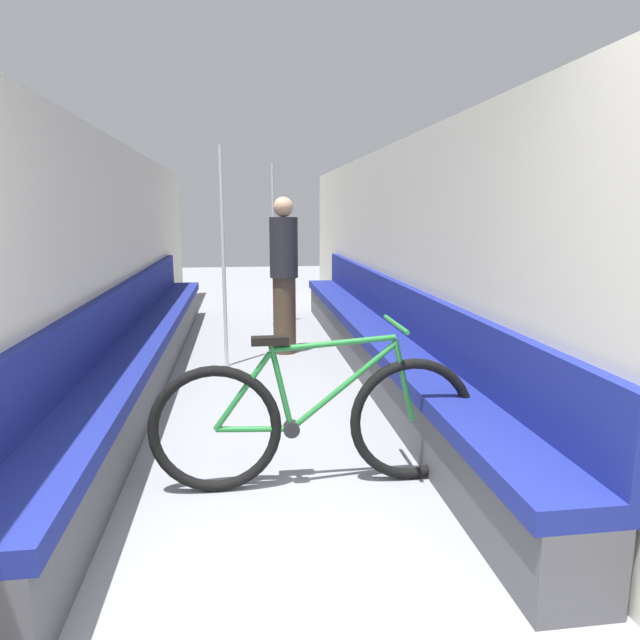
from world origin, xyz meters
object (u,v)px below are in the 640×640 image
object	(u,v)px
bench_seat_row_right	(376,341)
grab_pole_far	(224,262)
passenger_standing	(284,274)
bench_seat_row_left	(144,348)
bicycle	(316,421)
grab_pole_near	(274,248)

from	to	relation	value
bench_seat_row_right	grab_pole_far	bearing A→B (deg)	163.42
passenger_standing	bench_seat_row_left	bearing A→B (deg)	-73.48
bicycle	passenger_standing	xyz separation A→B (m)	(0.06, 3.10, 0.49)
bicycle	passenger_standing	size ratio (longest dim) A/B	1.09
bench_seat_row_left	bicycle	size ratio (longest dim) A/B	3.81
grab_pole_far	bench_seat_row_right	bearing A→B (deg)	-16.58
grab_pole_near	bicycle	bearing A→B (deg)	-90.40
grab_pole_far	passenger_standing	size ratio (longest dim) A/B	1.27
bench_seat_row_left	bicycle	bearing A→B (deg)	-59.94
bench_seat_row_right	grab_pole_far	xyz separation A→B (m)	(-1.42, 0.42, 0.73)
grab_pole_near	grab_pole_far	size ratio (longest dim) A/B	1.00
bench_seat_row_left	bicycle	distance (m)	2.55
bench_seat_row_left	passenger_standing	bearing A→B (deg)	33.88
grab_pole_far	passenger_standing	world-z (taller)	grab_pole_far
bicycle	grab_pole_near	xyz separation A→B (m)	(0.03, 4.67, 0.66)
grab_pole_near	bench_seat_row_left	bearing A→B (deg)	-118.01
passenger_standing	bench_seat_row_right	bearing A→B (deg)	24.45
bicycle	passenger_standing	distance (m)	3.14
bench_seat_row_left	grab_pole_far	bearing A→B (deg)	30.56
bicycle	grab_pole_far	bearing A→B (deg)	119.03
grab_pole_near	passenger_standing	bearing A→B (deg)	-89.13
passenger_standing	bicycle	bearing A→B (deg)	-18.40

